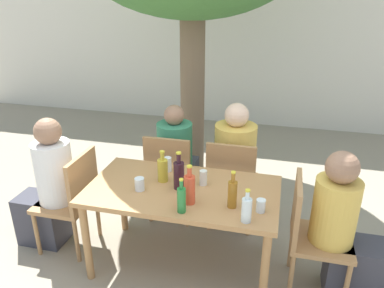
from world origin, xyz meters
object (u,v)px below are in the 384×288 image
object	(u,v)px
dining_table_front	(183,198)
soda_bottle_3	(190,189)
amber_bottle_1	(232,193)
person_seated_3	(235,165)
patio_chair_3	(232,179)
drinking_glass_3	(140,184)
water_bottle_2	(247,209)
wine_bottle_5	(179,175)
drinking_glass_2	(261,206)
patio_chair_0	(73,196)
person_seated_1	(344,234)
drinking_glass_0	(203,178)
person_seated_0	(48,190)
oil_cruet_4	(163,169)
green_bottle_0	(182,199)
patio_chair_1	(310,230)
person_seated_2	(178,162)
drinking_glass_1	(168,164)
patio_chair_2	(171,172)

from	to	relation	value
dining_table_front	soda_bottle_3	xyz separation A→B (m)	(0.10, -0.18, 0.20)
amber_bottle_1	person_seated_3	bearing A→B (deg)	96.30
patio_chair_3	drinking_glass_3	world-z (taller)	patio_chair_3
patio_chair_3	water_bottle_2	xyz separation A→B (m)	(0.23, -0.95, 0.30)
water_bottle_2	wine_bottle_5	distance (m)	0.64
drinking_glass_2	patio_chair_0	bearing A→B (deg)	173.74
person_seated_1	drinking_glass_0	distance (m)	1.11
wine_bottle_5	drinking_glass_0	xyz separation A→B (m)	(0.17, 0.10, -0.06)
amber_bottle_1	soda_bottle_3	xyz separation A→B (m)	(-0.30, -0.02, 0.01)
person_seated_0	wine_bottle_5	size ratio (longest dim) A/B	3.96
oil_cruet_4	green_bottle_0	bearing A→B (deg)	-55.96
water_bottle_2	drinking_glass_3	bearing A→B (deg)	165.72
person_seated_1	oil_cruet_4	distance (m)	1.43
patio_chair_0	patio_chair_1	distance (m)	1.94
patio_chair_3	person_seated_1	distance (m)	1.11
drinking_glass_2	person_seated_2	bearing A→B (deg)	130.89
drinking_glass_0	dining_table_front	bearing A→B (deg)	-144.52
water_bottle_2	soda_bottle_3	distance (m)	0.44
person_seated_2	amber_bottle_1	distance (m)	1.29
soda_bottle_3	patio_chair_0	bearing A→B (deg)	170.28
oil_cruet_4	drinking_glass_1	distance (m)	0.18
patio_chair_1	soda_bottle_3	size ratio (longest dim) A/B	3.04
water_bottle_2	drinking_glass_3	world-z (taller)	water_bottle_2
dining_table_front	drinking_glass_3	world-z (taller)	drinking_glass_3
person_seated_1	person_seated_2	distance (m)	1.74
patio_chair_2	amber_bottle_1	size ratio (longest dim) A/B	3.24
amber_bottle_1	oil_cruet_4	distance (m)	0.64
person_seated_3	soda_bottle_3	xyz separation A→B (m)	(-0.19, -1.05, 0.29)
patio_chair_0	drinking_glass_1	bearing A→B (deg)	108.42
drinking_glass_0	drinking_glass_3	bearing A→B (deg)	-155.93
patio_chair_3	person_seated_0	world-z (taller)	person_seated_0
patio_chair_2	person_seated_1	xyz separation A→B (m)	(1.51, -0.63, 0.00)
person_seated_0	oil_cruet_4	world-z (taller)	person_seated_0
patio_chair_1	wine_bottle_5	distance (m)	1.05
patio_chair_2	drinking_glass_2	bearing A→B (deg)	138.33
patio_chair_0	water_bottle_2	distance (m)	1.56
person_seated_0	amber_bottle_1	xyz separation A→B (m)	(1.62, -0.16, 0.30)
patio_chair_3	drinking_glass_0	world-z (taller)	patio_chair_3
patio_chair_3	person_seated_1	world-z (taller)	person_seated_1
dining_table_front	person_seated_3	size ratio (longest dim) A/B	1.23
wine_bottle_5	drinking_glass_1	size ratio (longest dim) A/B	2.45
patio_chair_0	drinking_glass_0	xyz separation A→B (m)	(1.11, 0.10, 0.27)
person_seated_0	amber_bottle_1	bearing A→B (deg)	84.27
oil_cruet_4	dining_table_front	bearing A→B (deg)	-24.13
person_seated_3	soda_bottle_3	bearing A→B (deg)	79.66
patio_chair_3	drinking_glass_2	distance (m)	0.90
patio_chair_1	person_seated_1	distance (m)	0.24
patio_chair_0	soda_bottle_3	bearing A→B (deg)	80.28
green_bottle_0	patio_chair_2	bearing A→B (deg)	111.76
amber_bottle_1	oil_cruet_4	size ratio (longest dim) A/B	1.08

